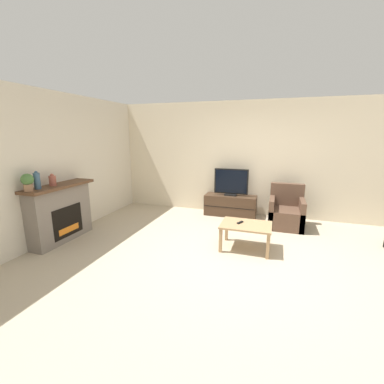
% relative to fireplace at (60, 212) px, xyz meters
% --- Properties ---
extents(ground_plane, '(24.00, 24.00, 0.00)m').
position_rel_fireplace_xyz_m(ground_plane, '(3.20, 0.33, -0.54)').
color(ground_plane, tan).
extents(wall_back, '(12.00, 0.06, 2.70)m').
position_rel_fireplace_xyz_m(wall_back, '(3.20, 2.75, 0.81)').
color(wall_back, beige).
rests_on(wall_back, ground).
extents(wall_left, '(0.06, 12.00, 2.70)m').
position_rel_fireplace_xyz_m(wall_left, '(-0.19, 0.33, 0.81)').
color(wall_left, beige).
rests_on(wall_left, ground).
extents(fireplace, '(0.44, 1.34, 1.06)m').
position_rel_fireplace_xyz_m(fireplace, '(0.00, 0.00, 0.00)').
color(fireplace, slate).
rests_on(fireplace, ground).
extents(mantel_vase_left, '(0.10, 0.10, 0.30)m').
position_rel_fireplace_xyz_m(mantel_vase_left, '(0.02, -0.40, 0.66)').
color(mantel_vase_left, '#385670').
rests_on(mantel_vase_left, fireplace).
extents(mantel_vase_centre_left, '(0.11, 0.11, 0.21)m').
position_rel_fireplace_xyz_m(mantel_vase_centre_left, '(0.02, -0.10, 0.61)').
color(mantel_vase_centre_left, '#994C3D').
rests_on(mantel_vase_centre_left, fireplace).
extents(potted_plant, '(0.18, 0.18, 0.28)m').
position_rel_fireplace_xyz_m(potted_plant, '(0.02, -0.57, 0.67)').
color(potted_plant, '#936B4C').
rests_on(potted_plant, fireplace).
extents(tv_stand, '(1.22, 0.43, 0.50)m').
position_rel_fireplace_xyz_m(tv_stand, '(2.70, 2.47, -0.29)').
color(tv_stand, '#422D1E').
rests_on(tv_stand, ground).
extents(tv, '(0.80, 0.18, 0.64)m').
position_rel_fireplace_xyz_m(tv, '(2.70, 2.47, 0.26)').
color(tv, black).
rests_on(tv, tv_stand).
extents(armchair, '(0.70, 0.76, 0.89)m').
position_rel_fireplace_xyz_m(armchair, '(3.96, 2.10, -0.25)').
color(armchair, brown).
rests_on(armchair, ground).
extents(coffee_table, '(0.84, 0.61, 0.45)m').
position_rel_fireplace_xyz_m(coffee_table, '(3.28, 0.70, -0.16)').
color(coffee_table, '#A37F56').
rests_on(coffee_table, ground).
extents(remote, '(0.10, 0.15, 0.02)m').
position_rel_fireplace_xyz_m(remote, '(3.18, 0.72, -0.08)').
color(remote, black).
rests_on(remote, coffee_table).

